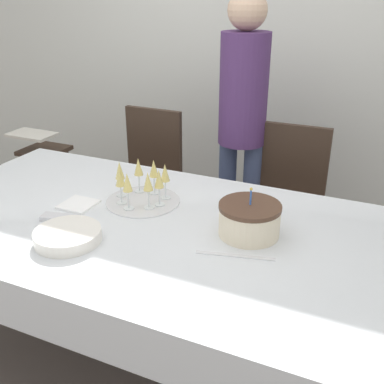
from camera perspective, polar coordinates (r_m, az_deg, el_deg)
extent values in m
plane|color=#564C47|center=(2.40, -6.10, -18.98)|extent=(12.00, 12.00, 0.00)
cube|color=silver|center=(3.31, 8.16, 19.06)|extent=(8.00, 0.05, 2.70)
cube|color=white|center=(1.98, -7.01, -3.84)|extent=(2.08, 1.13, 0.03)
cube|color=white|center=(2.03, -6.88, -6.08)|extent=(2.11, 1.16, 0.21)
cylinder|color=#38281E|center=(3.05, -17.73, -2.03)|extent=(0.06, 0.06, 0.70)
cylinder|color=#38281E|center=(2.38, 21.57, -10.60)|extent=(0.06, 0.06, 0.70)
cube|color=#38281E|center=(2.96, -6.49, -0.20)|extent=(0.43, 0.43, 0.04)
cube|color=#38281E|center=(3.01, -4.83, 5.86)|extent=(0.40, 0.04, 0.50)
cylinder|color=#38281E|center=(2.84, -5.05, -6.28)|extent=(0.04, 0.04, 0.40)
cylinder|color=#38281E|center=(3.01, -11.01, -4.70)|extent=(0.04, 0.04, 0.40)
cylinder|color=#38281E|center=(3.11, -1.74, -3.24)|extent=(0.04, 0.04, 0.40)
cylinder|color=#38281E|center=(3.28, -7.37, -1.97)|extent=(0.04, 0.04, 0.40)
cube|color=#38281E|center=(2.65, 11.33, -3.63)|extent=(0.42, 0.42, 0.04)
cube|color=#38281E|center=(2.71, 12.72, 3.20)|extent=(0.40, 0.04, 0.50)
cylinder|color=#38281E|center=(2.58, 13.94, -10.41)|extent=(0.04, 0.04, 0.40)
cylinder|color=#38281E|center=(2.64, 6.19, -8.86)|extent=(0.04, 0.04, 0.40)
cylinder|color=#38281E|center=(2.89, 15.29, -6.57)|extent=(0.04, 0.04, 0.40)
cylinder|color=#38281E|center=(2.94, 8.36, -5.29)|extent=(0.04, 0.04, 0.40)
cylinder|color=beige|center=(1.83, 7.28, -3.74)|extent=(0.25, 0.25, 0.12)
cylinder|color=#4C3323|center=(1.80, 7.39, -1.85)|extent=(0.25, 0.25, 0.02)
cylinder|color=#3F72D8|center=(1.79, 7.46, -0.73)|extent=(0.01, 0.01, 0.06)
sphere|color=#F9CC4C|center=(1.77, 7.52, 0.39)|extent=(0.01, 0.01, 0.01)
cylinder|color=silver|center=(2.13, -6.25, -1.16)|extent=(0.35, 0.35, 0.01)
cylinder|color=silver|center=(2.08, -4.11, -1.58)|extent=(0.05, 0.05, 0.00)
cylinder|color=silver|center=(2.06, -4.15, -0.47)|extent=(0.01, 0.01, 0.08)
cone|color=#E0CC72|center=(2.03, -4.22, 1.71)|extent=(0.04, 0.04, 0.08)
cylinder|color=silver|center=(2.15, -3.36, -0.71)|extent=(0.05, 0.05, 0.00)
cylinder|color=silver|center=(2.13, -3.39, 0.38)|extent=(0.01, 0.01, 0.08)
cone|color=#E0CC72|center=(2.10, -3.45, 2.50)|extent=(0.04, 0.04, 0.08)
cylinder|color=silver|center=(2.20, -4.76, -0.11)|extent=(0.05, 0.05, 0.00)
cylinder|color=silver|center=(2.18, -4.80, 0.95)|extent=(0.01, 0.01, 0.08)
cone|color=#E0CC72|center=(2.15, -4.88, 3.03)|extent=(0.04, 0.04, 0.08)
cylinder|color=silver|center=(2.23, -6.67, 0.13)|extent=(0.05, 0.05, 0.00)
cylinder|color=silver|center=(2.21, -6.72, 1.18)|extent=(0.01, 0.01, 0.08)
cone|color=#E0CC72|center=(2.18, -6.83, 3.24)|extent=(0.04, 0.04, 0.08)
cylinder|color=silver|center=(2.19, -8.96, -0.41)|extent=(0.05, 0.05, 0.00)
cylinder|color=silver|center=(2.18, -9.03, 0.66)|extent=(0.01, 0.01, 0.08)
cone|color=#E0CC72|center=(2.14, -9.18, 2.74)|extent=(0.04, 0.04, 0.08)
cylinder|color=silver|center=(2.12, -8.90, -1.34)|extent=(0.05, 0.05, 0.00)
cylinder|color=silver|center=(2.10, -8.98, -0.24)|extent=(0.01, 0.01, 0.08)
cone|color=#E0CC72|center=(2.07, -9.13, 1.90)|extent=(0.04, 0.04, 0.08)
cylinder|color=silver|center=(2.06, -8.01, -2.06)|extent=(0.05, 0.05, 0.00)
cylinder|color=silver|center=(2.04, -8.08, -0.94)|extent=(0.01, 0.01, 0.08)
cone|color=#E0CC72|center=(2.01, -8.22, 1.26)|extent=(0.04, 0.04, 0.08)
cylinder|color=silver|center=(2.06, -5.53, -1.95)|extent=(0.05, 0.05, 0.00)
cylinder|color=silver|center=(2.04, -5.58, -0.83)|extent=(0.01, 0.01, 0.08)
cone|color=#E0CC72|center=(2.00, -5.68, 1.37)|extent=(0.04, 0.04, 0.08)
cylinder|color=silver|center=(1.86, -15.42, -5.93)|extent=(0.27, 0.27, 0.01)
cylinder|color=silver|center=(1.86, -15.44, -5.74)|extent=(0.27, 0.27, 0.01)
cylinder|color=silver|center=(1.86, -15.47, -5.56)|extent=(0.27, 0.27, 0.01)
cylinder|color=silver|center=(1.85, -15.49, -5.37)|extent=(0.27, 0.27, 0.01)
cylinder|color=silver|center=(1.85, -15.51, -5.18)|extent=(0.27, 0.27, 0.01)
cylinder|color=silver|center=(1.85, -15.54, -4.99)|extent=(0.27, 0.27, 0.01)
cylinder|color=silver|center=(1.84, -15.56, -4.80)|extent=(0.27, 0.27, 0.01)
cube|color=silver|center=(1.71, 5.49, -8.06)|extent=(0.30, 0.09, 0.00)
cube|color=silver|center=(2.03, -16.37, -3.19)|extent=(0.18, 0.09, 0.02)
cube|color=white|center=(2.14, -14.23, -1.56)|extent=(0.15, 0.15, 0.01)
cylinder|color=#3F4C72|center=(2.90, 4.41, -1.04)|extent=(0.11, 0.11, 0.80)
cylinder|color=#3F4C72|center=(2.86, 7.42, -1.60)|extent=(0.11, 0.11, 0.80)
cylinder|color=#4C2D60|center=(2.65, 6.58, 12.77)|extent=(0.28, 0.28, 0.63)
sphere|color=#D8B293|center=(2.60, 7.06, 21.97)|extent=(0.22, 0.22, 0.22)
cube|color=#38281E|center=(3.52, -18.24, 5.04)|extent=(0.30, 0.30, 0.03)
cube|color=silver|center=(3.41, -19.66, 6.88)|extent=(0.33, 0.20, 0.02)
cylinder|color=#38281E|center=(3.62, -20.10, 0.46)|extent=(0.03, 0.03, 0.54)
cylinder|color=#38281E|center=(3.48, -17.45, -0.13)|extent=(0.03, 0.03, 0.54)
cylinder|color=#38281E|center=(3.76, -17.85, 1.70)|extent=(0.03, 0.03, 0.54)
cylinder|color=#38281E|center=(3.63, -15.23, 1.18)|extent=(0.03, 0.03, 0.54)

